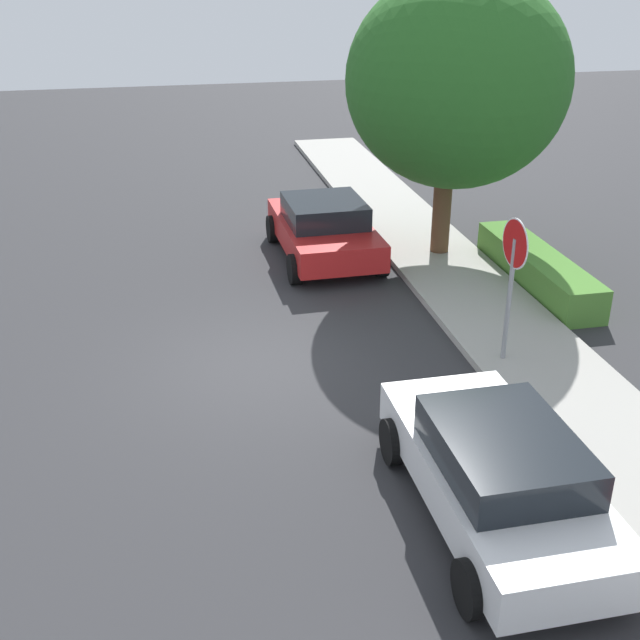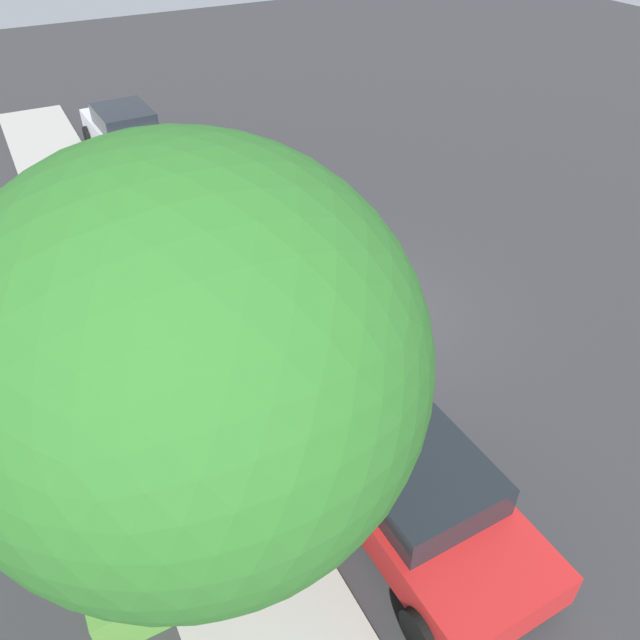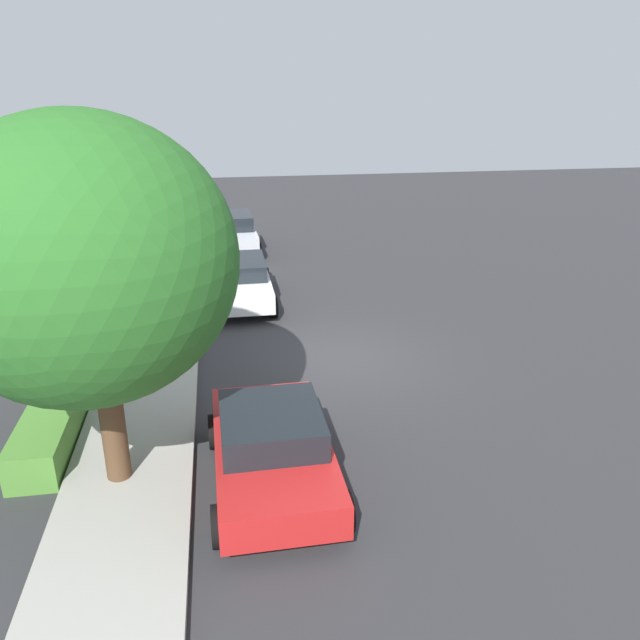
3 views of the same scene
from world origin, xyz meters
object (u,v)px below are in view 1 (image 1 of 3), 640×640
(parked_car_white, at_px, (498,472))
(parked_car_red, at_px, (324,228))
(stop_sign, at_px, (513,266))
(street_tree_near_corner, at_px, (457,81))

(parked_car_white, height_order, parked_car_red, parked_car_red)
(stop_sign, xyz_separation_m, parked_car_red, (-5.56, -1.87, -1.08))
(parked_car_white, relative_size, street_tree_near_corner, 0.68)
(stop_sign, distance_m, parked_car_white, 4.25)
(stop_sign, height_order, parked_car_white, stop_sign)
(parked_car_red, bearing_deg, parked_car_white, 0.83)
(street_tree_near_corner, bearing_deg, stop_sign, -9.06)
(stop_sign, distance_m, street_tree_near_corner, 5.48)
(stop_sign, bearing_deg, street_tree_near_corner, 170.94)
(parked_car_white, bearing_deg, stop_sign, 154.96)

